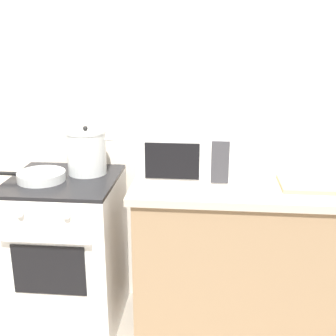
{
  "coord_description": "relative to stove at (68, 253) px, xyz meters",
  "views": [
    {
      "loc": [
        0.46,
        -1.67,
        1.71
      ],
      "look_at": [
        0.24,
        0.6,
        1.0
      ],
      "focal_mm": 47.27,
      "sensor_mm": 36.0,
      "label": 1
    }
  ],
  "objects": [
    {
      "name": "back_wall",
      "position": [
        0.65,
        0.37,
        0.79
      ],
      "size": [
        4.4,
        0.1,
        2.5
      ],
      "primitive_type": "cube",
      "color": "silver",
      "rests_on": "ground_plane"
    },
    {
      "name": "countertop_right",
      "position": [
        1.25,
        0.02,
        0.44
      ],
      "size": [
        1.7,
        0.6,
        0.04
      ],
      "primitive_type": "cube",
      "color": "#ADA393",
      "rests_on": "lower_cabinet_right"
    },
    {
      "name": "stock_pot",
      "position": [
        0.11,
        0.12,
        0.59
      ],
      "size": [
        0.31,
        0.23,
        0.28
      ],
      "color": "silver",
      "rests_on": "stove"
    },
    {
      "name": "microwave",
      "position": [
        0.68,
        0.08,
        0.61
      ],
      "size": [
        0.5,
        0.37,
        0.3
      ],
      "color": "white",
      "rests_on": "countertop_right"
    },
    {
      "name": "frying_pan",
      "position": [
        -0.11,
        -0.04,
        0.48
      ],
      "size": [
        0.46,
        0.26,
        0.05
      ],
      "color": "silver",
      "rests_on": "stove"
    },
    {
      "name": "cutting_board",
      "position": [
        1.37,
        0.0,
        0.47
      ],
      "size": [
        0.36,
        0.26,
        0.02
      ],
      "primitive_type": "cube",
      "color": "tan",
      "rests_on": "countertop_right"
    },
    {
      "name": "stove",
      "position": [
        0.0,
        0.0,
        0.0
      ],
      "size": [
        0.6,
        0.64,
        0.92
      ],
      "color": "white",
      "rests_on": "ground_plane"
    },
    {
      "name": "lower_cabinet_right",
      "position": [
        1.25,
        0.02,
        -0.02
      ],
      "size": [
        1.64,
        0.56,
        0.88
      ],
      "primitive_type": "cube",
      "color": "#8C7051",
      "rests_on": "ground_plane"
    }
  ]
}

